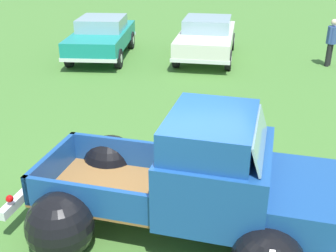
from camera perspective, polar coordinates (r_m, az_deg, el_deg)
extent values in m
plane|color=#477A33|center=(6.58, 0.46, -13.60)|extent=(80.00, 80.00, 0.00)
cylinder|color=black|center=(6.94, 14.13, -8.35)|extent=(0.79, 0.43, 0.76)
cylinder|color=silver|center=(6.94, 14.13, -8.35)|extent=(0.40, 0.32, 0.34)
cylinder|color=black|center=(7.42, -8.00, -5.48)|extent=(0.79, 0.43, 0.76)
cylinder|color=silver|center=(7.42, -8.00, -5.48)|extent=(0.40, 0.32, 0.34)
cylinder|color=black|center=(6.14, -14.31, -13.24)|extent=(0.79, 0.43, 0.76)
cylinder|color=silver|center=(6.14, -14.31, -13.24)|extent=(0.40, 0.32, 0.34)
sphere|color=black|center=(7.43, -7.88, -4.89)|extent=(1.20, 1.20, 0.96)
sphere|color=black|center=(6.07, -14.60, -13.06)|extent=(1.20, 1.20, 0.96)
cube|color=olive|center=(6.52, -7.72, -8.41)|extent=(2.41, 2.07, 0.04)
cube|color=#19478C|center=(6.99, -5.58, -3.71)|extent=(1.98, 0.68, 0.50)
cube|color=#19478C|center=(5.85, -10.56, -10.22)|extent=(1.98, 0.68, 0.50)
cube|color=#19478C|center=(6.13, 0.81, -7.98)|extent=(0.53, 1.50, 0.50)
cube|color=#19478C|center=(6.81, -15.56, -5.39)|extent=(0.53, 1.50, 0.50)
cube|color=#19478C|center=(5.91, 6.65, -6.91)|extent=(1.88, 2.05, 0.95)
cube|color=#19478C|center=(5.59, 5.98, -0.65)|extent=(1.55, 1.81, 0.45)
cube|color=#8CADB7|center=(5.55, 12.55, -1.55)|extent=(0.57, 1.44, 0.38)
cube|color=#19478C|center=(6.00, 16.65, -9.65)|extent=(1.67, 1.91, 0.55)
sphere|color=black|center=(6.95, 14.17, -7.94)|extent=(1.15, 1.15, 0.92)
cube|color=silver|center=(7.11, -17.43, -7.19)|extent=(0.69, 1.93, 0.14)
cube|color=silver|center=(6.25, 21.32, -12.65)|extent=(0.69, 1.93, 0.14)
sphere|color=red|center=(7.59, -14.29, -3.12)|extent=(0.14, 0.14, 0.11)
sphere|color=red|center=(6.46, -20.94, -9.32)|extent=(0.14, 0.14, 0.11)
cylinder|color=black|center=(14.31, -6.82, 9.21)|extent=(0.27, 0.68, 0.66)
cylinder|color=silver|center=(14.31, -6.82, 9.21)|extent=(0.24, 0.32, 0.30)
cylinder|color=black|center=(14.72, -13.43, 9.15)|extent=(0.27, 0.68, 0.66)
cylinder|color=silver|center=(14.72, -13.43, 9.15)|extent=(0.24, 0.32, 0.30)
cylinder|color=black|center=(16.94, -5.11, 11.67)|extent=(0.27, 0.68, 0.66)
cylinder|color=silver|center=(16.94, -5.11, 11.67)|extent=(0.24, 0.32, 0.30)
cylinder|color=black|center=(17.29, -10.82, 11.60)|extent=(0.27, 0.68, 0.66)
cylinder|color=silver|center=(17.29, -10.82, 11.60)|extent=(0.24, 0.32, 0.30)
cube|color=teal|center=(15.70, -9.09, 11.85)|extent=(2.28, 4.47, 0.55)
cube|color=#8CADB7|center=(15.77, -9.07, 13.76)|extent=(1.77, 1.96, 0.45)
cube|color=silver|center=(17.77, -7.54, 12.56)|extent=(1.88, 0.30, 0.12)
cube|color=silver|center=(13.78, -10.92, 8.86)|extent=(1.88, 0.30, 0.12)
cylinder|color=black|center=(14.13, 8.29, 8.93)|extent=(0.34, 0.69, 0.66)
cylinder|color=silver|center=(14.13, 8.29, 8.93)|extent=(0.27, 0.34, 0.30)
cylinder|color=black|center=(14.29, 1.16, 9.35)|extent=(0.34, 0.69, 0.66)
cylinder|color=silver|center=(14.29, 1.16, 9.35)|extent=(0.27, 0.34, 0.30)
cylinder|color=black|center=(16.85, 8.74, 11.42)|extent=(0.34, 0.69, 0.66)
cylinder|color=silver|center=(16.85, 8.74, 11.42)|extent=(0.27, 0.34, 0.30)
cylinder|color=black|center=(16.99, 2.70, 11.77)|extent=(0.34, 0.69, 0.66)
cylinder|color=silver|center=(16.99, 2.70, 11.77)|extent=(0.27, 0.34, 0.30)
cube|color=silver|center=(15.45, 5.30, 11.84)|extent=(2.76, 4.68, 0.55)
cube|color=#8CADB7|center=(15.52, 5.44, 13.78)|extent=(1.99, 2.15, 0.45)
cube|color=silver|center=(17.60, 5.94, 12.52)|extent=(1.91, 0.51, 0.12)
cube|color=silver|center=(13.44, 4.39, 8.83)|extent=(1.91, 0.51, 0.12)
cylinder|color=black|center=(15.40, 21.14, 9.06)|extent=(0.21, 0.21, 0.78)
cylinder|color=black|center=(15.56, 21.36, 9.17)|extent=(0.21, 0.21, 0.78)
cylinder|color=#334C8C|center=(15.33, 21.64, 11.55)|extent=(0.48, 0.48, 0.58)
cylinder|color=#334C8C|center=(15.12, 21.38, 11.54)|extent=(0.13, 0.13, 0.55)
cylinder|color=beige|center=(15.53, 21.93, 11.77)|extent=(0.13, 0.13, 0.55)
sphere|color=beige|center=(15.26, 21.89, 13.10)|extent=(0.30, 0.30, 0.21)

